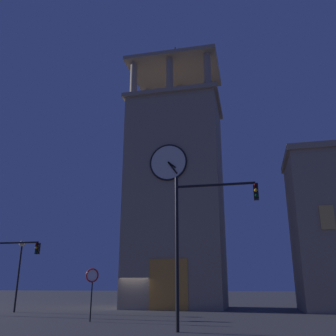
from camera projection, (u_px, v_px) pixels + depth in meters
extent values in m
plane|color=#424247|center=(134.00, 310.00, 29.96)|extent=(200.00, 200.00, 0.00)
cube|color=gray|center=(176.00, 200.00, 35.12)|extent=(8.59, 6.70, 19.28)
cube|color=gray|center=(175.00, 107.00, 38.10)|extent=(9.19, 7.30, 0.40)
cylinder|color=gray|center=(207.00, 71.00, 35.40)|extent=(0.70, 0.70, 3.74)
cylinder|color=gray|center=(170.00, 75.00, 36.16)|extent=(0.70, 0.70, 3.74)
cylinder|color=gray|center=(134.00, 79.00, 36.93)|extent=(0.70, 0.70, 3.74)
cylinder|color=gray|center=(213.00, 98.00, 40.52)|extent=(0.70, 0.70, 3.74)
cylinder|color=gray|center=(180.00, 101.00, 41.28)|extent=(0.70, 0.70, 3.74)
cylinder|color=gray|center=(148.00, 105.00, 42.05)|extent=(0.70, 0.70, 3.74)
cube|color=gray|center=(175.00, 72.00, 39.35)|extent=(9.19, 7.30, 0.40)
cylinder|color=black|center=(175.00, 59.00, 39.84)|extent=(0.12, 0.12, 2.85)
cylinder|color=silver|center=(168.00, 162.00, 32.75)|extent=(3.24, 0.12, 3.24)
torus|color=black|center=(168.00, 162.00, 32.74)|extent=(3.40, 0.16, 3.40)
cube|color=black|center=(172.00, 165.00, 32.50)|extent=(0.76, 0.06, 0.67)
cube|color=black|center=(172.00, 168.00, 32.41)|extent=(0.90, 0.06, 1.19)
cube|color=orange|center=(169.00, 284.00, 29.73)|extent=(3.20, 0.24, 4.00)
cube|color=#E0B259|center=(327.00, 217.00, 27.36)|extent=(1.00, 0.12, 1.80)
cylinder|color=black|center=(16.00, 243.00, 25.62)|extent=(3.44, 0.12, 0.12)
cube|color=black|center=(38.00, 248.00, 25.14)|extent=(0.22, 0.30, 0.75)
sphere|color=#360505|center=(37.00, 244.00, 25.05)|extent=(0.16, 0.16, 0.16)
sphere|color=orange|center=(36.00, 248.00, 24.98)|extent=(0.16, 0.16, 0.16)
sphere|color=#063316|center=(36.00, 252.00, 24.90)|extent=(0.16, 0.16, 0.16)
cylinder|color=black|center=(177.00, 250.00, 16.82)|extent=(0.16, 0.16, 6.89)
cylinder|color=black|center=(215.00, 185.00, 17.34)|extent=(3.69, 0.12, 0.12)
cube|color=black|center=(256.00, 192.00, 16.83)|extent=(0.22, 0.30, 0.75)
sphere|color=#360505|center=(255.00, 185.00, 16.74)|extent=(0.16, 0.16, 0.16)
sphere|color=orange|center=(256.00, 190.00, 16.67)|extent=(0.16, 0.16, 0.16)
sphere|color=#063316|center=(256.00, 196.00, 16.59)|extent=(0.16, 0.16, 0.16)
cylinder|color=black|center=(18.00, 279.00, 28.03)|extent=(0.14, 0.14, 4.80)
sphere|color=#F9DB8C|center=(22.00, 244.00, 28.82)|extent=(0.44, 0.44, 0.44)
cylinder|color=black|center=(91.00, 297.00, 20.63)|extent=(0.08, 0.08, 2.55)
cylinder|color=white|center=(92.00, 275.00, 20.95)|extent=(0.70, 0.04, 0.70)
torus|color=red|center=(92.00, 275.00, 20.93)|extent=(0.78, 0.08, 0.78)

